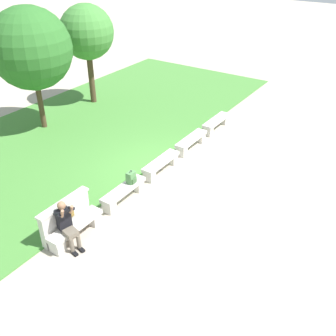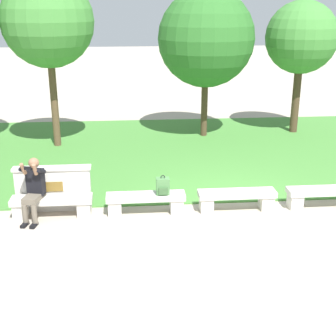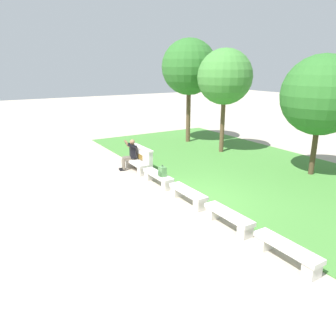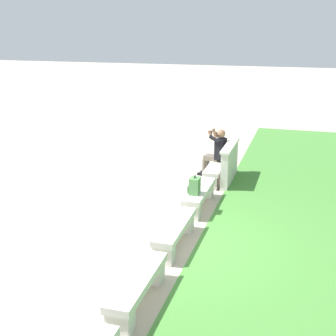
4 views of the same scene
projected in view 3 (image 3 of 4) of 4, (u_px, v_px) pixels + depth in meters
name	position (u px, v px, depth m)	size (l,w,h in m)	color
ground_plane	(188.00, 203.00, 10.81)	(80.00, 80.00, 0.00)	#B2A593
grass_strip	(279.00, 179.00, 12.96)	(21.68, 8.00, 0.03)	#478438
bench_main	(135.00, 164.00, 13.98)	(1.70, 0.40, 0.45)	beige
bench_near	(158.00, 177.00, 12.35)	(1.70, 0.40, 0.45)	beige
bench_mid	(188.00, 194.00, 10.72)	(1.70, 0.40, 0.45)	beige
bench_far	(228.00, 217.00, 9.09)	(1.70, 0.40, 0.45)	beige
bench_end	(287.00, 250.00, 7.46)	(1.70, 0.40, 0.45)	beige
backrest_wall_with_plaque	(142.00, 158.00, 14.08)	(1.67, 0.24, 1.01)	beige
person_photographer	(130.00, 153.00, 14.08)	(0.53, 0.77, 1.32)	black
backpack	(162.00, 172.00, 11.94)	(0.28, 0.24, 0.43)	#4C7F47
tree_behind_wall	(189.00, 67.00, 18.20)	(3.07, 3.07, 5.80)	brown
tree_left_background	(225.00, 77.00, 16.02)	(2.71, 2.71, 5.16)	brown
tree_far_back	(321.00, 95.00, 12.63)	(3.10, 3.10, 4.79)	#4C3826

